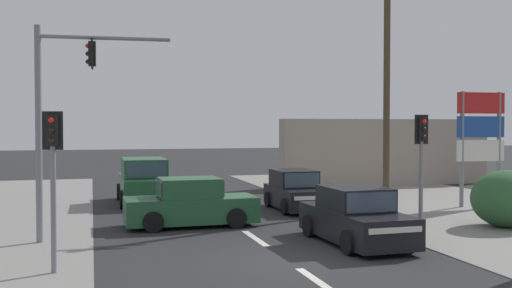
% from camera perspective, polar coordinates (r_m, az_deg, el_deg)
% --- Properties ---
extents(ground_plane, '(140.00, 140.00, 0.00)m').
position_cam_1_polar(ground_plane, '(14.64, 3.06, -11.06)').
color(ground_plane, '#28282B').
extents(lane_dash_near, '(0.20, 2.40, 0.01)m').
position_cam_1_polar(lane_dash_near, '(12.81, 5.97, -12.92)').
color(lane_dash_near, silver).
rests_on(lane_dash_near, ground).
extents(lane_dash_mid, '(0.20, 2.40, 0.01)m').
position_cam_1_polar(lane_dash_mid, '(17.45, -0.09, -8.95)').
color(lane_dash_mid, silver).
rests_on(lane_dash_mid, ground).
extents(lane_dash_far, '(0.20, 2.40, 0.01)m').
position_cam_1_polar(lane_dash_far, '(22.25, -3.51, -6.63)').
color(lane_dash_far, silver).
rests_on(lane_dash_far, ground).
extents(utility_pole_midground_right, '(1.80, 0.26, 10.56)m').
position_cam_1_polar(utility_pole_midground_right, '(24.17, 12.36, 7.12)').
color(utility_pole_midground_right, '#4C3D2B').
rests_on(utility_pole_midground_right, ground).
extents(traffic_signal_mast, '(3.69, 0.44, 6.00)m').
position_cam_1_polar(traffic_signal_mast, '(17.42, -18.26, 3.60)').
color(traffic_signal_mast, slate).
rests_on(traffic_signal_mast, ground).
extents(pedestal_signal_right_kerb, '(0.44, 0.30, 3.56)m').
position_cam_1_polar(pedestal_signal_right_kerb, '(17.74, 15.47, -0.99)').
color(pedestal_signal_right_kerb, slate).
rests_on(pedestal_signal_right_kerb, ground).
extents(pedestal_signal_left_kerb, '(0.44, 0.30, 3.56)m').
position_cam_1_polar(pedestal_signal_left_kerb, '(13.75, -18.78, -1.80)').
color(pedestal_signal_left_kerb, slate).
rests_on(pedestal_signal_left_kerb, ground).
extents(shopping_plaza_sign, '(2.10, 0.16, 4.60)m').
position_cam_1_polar(shopping_plaza_sign, '(25.51, 20.61, 1.05)').
color(shopping_plaza_sign, slate).
rests_on(shopping_plaza_sign, ground).
extents(roadside_bush, '(2.45, 2.10, 1.84)m').
position_cam_1_polar(roadside_bush, '(20.76, 23.16, -4.97)').
color(roadside_bush, '#2D5B33').
rests_on(roadside_bush, ground).
extents(shopfront_wall_far, '(12.00, 1.00, 3.60)m').
position_cam_1_polar(shopfront_wall_far, '(33.40, 12.33, -0.76)').
color(shopfront_wall_far, '#A39384').
rests_on(shopfront_wall_far, ground).
extents(sedan_crossing_left, '(4.26, 1.93, 1.56)m').
position_cam_1_polar(sedan_crossing_left, '(19.51, -6.25, -5.74)').
color(sedan_crossing_left, '#235633').
rests_on(sedan_crossing_left, ground).
extents(sedan_receding_far, '(1.99, 4.29, 1.56)m').
position_cam_1_polar(sedan_receding_far, '(16.82, 9.46, -6.96)').
color(sedan_receding_far, black).
rests_on(sedan_receding_far, ground).
extents(hatchback_kerbside_parked, '(1.81, 3.66, 1.53)m').
position_cam_1_polar(hatchback_kerbside_parked, '(23.19, 3.77, -4.54)').
color(hatchback_kerbside_parked, black).
rests_on(hatchback_kerbside_parked, ground).
extents(suv_oncoming_near, '(2.07, 4.54, 1.90)m').
position_cam_1_polar(suv_oncoming_near, '(25.37, -10.66, -3.61)').
color(suv_oncoming_near, '#235633').
rests_on(suv_oncoming_near, ground).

